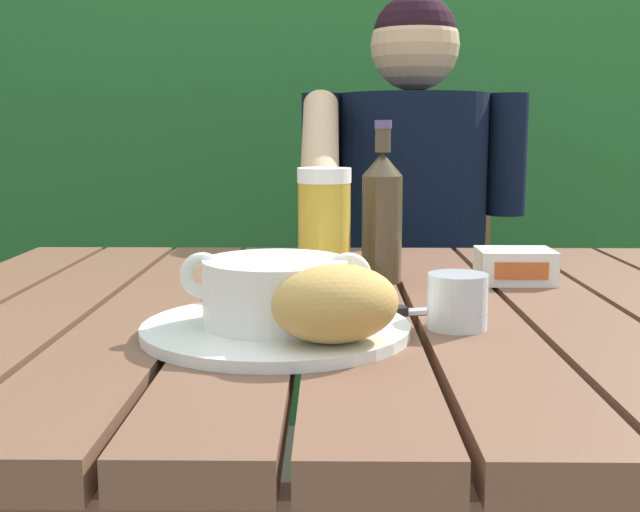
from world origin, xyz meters
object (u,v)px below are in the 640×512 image
soup_bowl (276,290)px  table_knife (404,311)px  serving_plate (276,329)px  chair_near_diner (403,321)px  water_glass_small (457,301)px  beer_bottle (382,215)px  beer_glass (324,230)px  person_eating (412,236)px  bread_roll (336,304)px  butter_tub (515,266)px

soup_bowl → table_knife: soup_bowl is taller
serving_plate → table_knife: size_ratio=1.79×
chair_near_diner → water_glass_small: chair_near_diner is taller
serving_plate → beer_bottle: 0.34m
beer_glass → beer_bottle: beer_bottle is taller
soup_bowl → water_glass_small: size_ratio=3.08×
person_eating → beer_glass: person_eating is taller
serving_plate → table_knife: serving_plate is taller
serving_plate → table_knife: (0.15, 0.10, -0.00)m
chair_near_diner → beer_bottle: bearing=-97.8°
bread_roll → chair_near_diner: bearing=81.4°
person_eating → table_knife: person_eating is taller
chair_near_diner → bread_roll: bearing=-98.6°
chair_near_diner → serving_plate: chair_near_diner is taller
person_eating → serving_plate: bearing=-105.0°
table_knife → beer_glass: bearing=124.1°
table_knife → beer_bottle: bearing=93.7°
butter_tub → soup_bowl: bearing=-137.2°
table_knife → butter_tub: bearing=49.0°
beer_bottle → water_glass_small: beer_bottle is taller
serving_plate → soup_bowl: (0.00, 0.00, 0.04)m
bread_roll → beer_glass: beer_glass is taller
soup_bowl → bread_roll: bearing=-49.4°
serving_plate → water_glass_small: size_ratio=4.35×
serving_plate → butter_tub: (0.32, 0.30, 0.02)m
serving_plate → butter_tub: bearing=42.8°
beer_glass → butter_tub: beer_glass is taller
person_eating → bread_roll: bearing=-100.2°
water_glass_small → beer_glass: bearing=125.8°
chair_near_diner → soup_bowl: (-0.24, -1.08, 0.30)m
bread_roll → beer_bottle: beer_bottle is taller
bread_roll → table_knife: (0.08, 0.17, -0.05)m
bread_roll → table_knife: bearing=64.1°
table_knife → water_glass_small: bearing=-50.6°
person_eating → beer_glass: size_ratio=7.41×
beer_glass → table_knife: bearing=-55.9°
beer_bottle → soup_bowl: bearing=-113.5°
serving_plate → butter_tub: 0.44m
table_knife → chair_near_diner: bearing=84.7°
chair_near_diner → table_knife: 1.02m
serving_plate → soup_bowl: size_ratio=1.41×
beer_bottle → bread_roll: bearing=-100.3°
person_eating → soup_bowl: (-0.24, -0.88, 0.06)m
chair_near_diner → soup_bowl: chair_near_diner is taller
bread_roll → water_glass_small: bread_roll is taller
chair_near_diner → serving_plate: 1.14m
soup_bowl → beer_bottle: size_ratio=0.89×
chair_near_diner → person_eating: 0.31m
water_glass_small → table_knife: size_ratio=0.41×
chair_near_diner → beer_bottle: chair_near_diner is taller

